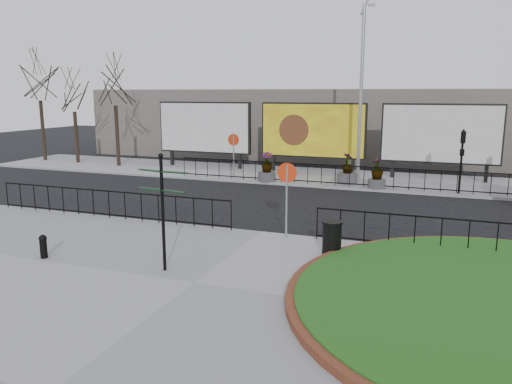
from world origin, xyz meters
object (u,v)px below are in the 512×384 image
at_px(lamp_post, 361,92).
at_px(litter_bin, 332,238).
at_px(billboard_mid, 313,131).
at_px(planter_a, 267,170).
at_px(planter_b, 347,172).
at_px(planter_c, 377,175).
at_px(fingerpost_sign, 162,201).
at_px(bollard, 43,245).

xyz_separation_m(lamp_post, litter_bin, (1.24, -12.56, -4.21)).
height_order(billboard_mid, planter_a, billboard_mid).
height_order(lamp_post, planter_a, lamp_post).
xyz_separation_m(billboard_mid, planter_b, (2.59, -2.75, -1.89)).
xyz_separation_m(lamp_post, planter_a, (-4.58, -1.60, -4.08)).
bearing_deg(lamp_post, planter_c, -53.21).
relative_size(lamp_post, planter_b, 5.75).
xyz_separation_m(fingerpost_sign, litter_bin, (3.90, 2.92, -1.40)).
relative_size(litter_bin, planter_c, 0.64).
bearing_deg(billboard_mid, lamp_post, -33.25).
height_order(litter_bin, planter_c, planter_c).
bearing_deg(planter_b, litter_bin, -81.97).
xyz_separation_m(bollard, planter_c, (7.64, 14.19, 0.26)).
distance_m(lamp_post, planter_a, 6.34).
relative_size(lamp_post, planter_a, 5.88).
bearing_deg(planter_a, lamp_post, 19.25).
distance_m(lamp_post, planter_c, 4.53).
height_order(lamp_post, fingerpost_sign, lamp_post).
height_order(planter_a, planter_c, planter_a).
bearing_deg(planter_c, litter_bin, -89.78).
distance_m(billboard_mid, planter_a, 4.32).
distance_m(fingerpost_sign, planter_a, 14.06).
relative_size(fingerpost_sign, planter_a, 2.01).
relative_size(bollard, planter_b, 0.43).
distance_m(billboard_mid, planter_b, 4.22).
bearing_deg(planter_c, planter_b, 153.10).
bearing_deg(bollard, billboard_mid, 79.07).
distance_m(fingerpost_sign, bollard, 4.09).
relative_size(billboard_mid, litter_bin, 6.29).
height_order(billboard_mid, planter_b, billboard_mid).
bearing_deg(billboard_mid, planter_a, -113.80).
xyz_separation_m(billboard_mid, litter_bin, (4.25, -14.53, -1.98)).
relative_size(fingerpost_sign, planter_b, 1.96).
bearing_deg(planter_b, billboard_mid, 133.23).
distance_m(litter_bin, planter_c, 10.96).
distance_m(bollard, planter_b, 16.18).
bearing_deg(planter_a, planter_b, 11.16).
height_order(billboard_mid, lamp_post, lamp_post).
distance_m(planter_b, planter_c, 1.81).
xyz_separation_m(bollard, litter_bin, (7.68, 3.24, 0.12)).
xyz_separation_m(litter_bin, planter_c, (-0.04, 10.96, 0.14)).
bearing_deg(fingerpost_sign, lamp_post, 90.20).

